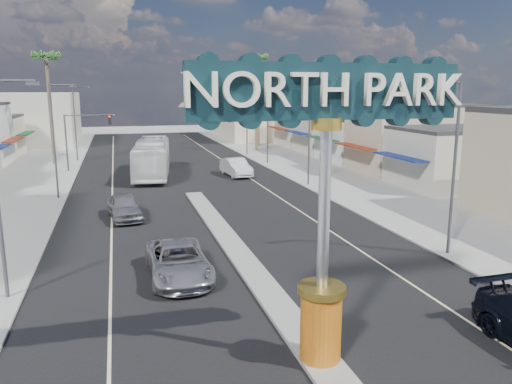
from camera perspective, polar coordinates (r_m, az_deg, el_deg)
ground at (r=42.73m, az=-7.37°, el=0.00°), size 160.00×160.00×0.00m
road at (r=42.73m, az=-7.37°, el=0.01°), size 20.00×120.00×0.01m
median_island at (r=27.46m, az=-2.48°, el=-6.35°), size 1.30×30.00×0.16m
sidewalk_left at (r=43.09m, az=-26.12°, el=-0.93°), size 8.00×120.00×0.12m
sidewalk_right at (r=46.75m, az=9.86°, el=1.01°), size 8.00×120.00×0.12m
storefront_row_right at (r=62.35m, az=13.19°, el=6.24°), size 12.00×42.00×6.00m
backdrop_far_left at (r=88.06m, az=-26.36°, el=7.50°), size 20.00×20.00×8.00m
backdrop_far_right at (r=90.94m, az=2.30°, el=8.78°), size 20.00×20.00×8.00m
gateway_sign at (r=14.89m, az=7.91°, el=1.32°), size 8.20×1.50×9.15m
traffic_signal_left at (r=55.71m, az=-19.08°, el=6.61°), size 5.09×0.45×6.00m
traffic_signal_right at (r=57.61m, az=-0.40°, el=7.40°), size 5.09×0.45×6.00m
streetlight_l_near at (r=22.21m, az=-27.23°, el=1.28°), size 2.03×0.22×9.00m
streetlight_l_mid at (r=41.84m, az=-21.92°, el=6.03°), size 2.03×0.22×9.00m
streetlight_l_far at (r=63.71m, az=-19.86°, el=7.84°), size 2.03×0.22×9.00m
streetlight_r_near at (r=27.17m, az=21.50°, el=3.44°), size 2.03×0.22×9.00m
streetlight_r_mid at (r=44.68m, az=5.91°, el=7.11°), size 2.03×0.22×9.00m
streetlight_r_far at (r=65.60m, az=-1.19°, el=8.61°), size 2.03×0.22×9.00m
palm_left_far at (r=61.93m, az=-22.85°, el=13.50°), size 2.60×2.60×13.10m
palm_right_mid at (r=70.07m, az=0.04°, el=13.34°), size 2.60×2.60×12.10m
palm_right_far at (r=76.45m, az=0.28°, el=14.53°), size 2.60×2.60×14.10m
suv_left at (r=23.45m, az=-8.86°, el=-7.83°), size 2.76×5.81×1.60m
car_parked_left at (r=34.64m, az=-14.83°, el=-1.64°), size 2.52×5.08×1.66m
car_parked_right at (r=50.17m, az=-2.31°, el=2.85°), size 2.39×5.53×1.77m
city_bus at (r=51.11m, az=-11.79°, el=3.85°), size 4.67×13.44×3.67m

